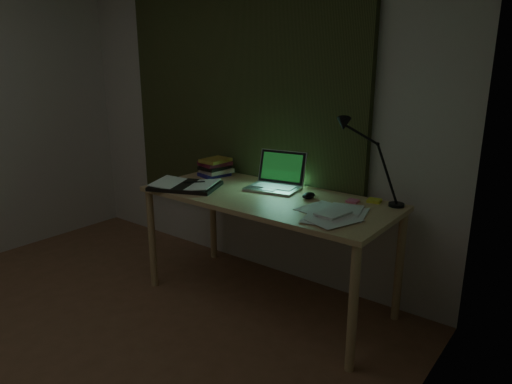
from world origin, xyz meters
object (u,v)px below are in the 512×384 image
desk (267,250)px  laptop (273,172)px  loose_papers (327,211)px  open_textbook (185,185)px  book_stack (215,167)px  desk_lamp (400,165)px

desk → laptop: bearing=111.7°
desk → loose_papers: size_ratio=5.13×
open_textbook → loose_papers: open_textbook is taller
laptop → loose_papers: bearing=-32.2°
book_stack → loose_papers: size_ratio=0.65×
open_textbook → book_stack: 0.40m
laptop → loose_papers: size_ratio=1.19×
desk → desk_lamp: size_ratio=3.30×
desk_lamp → open_textbook: bearing=-153.7°
desk → desk_lamp: 1.03m
open_textbook → book_stack: bearing=78.3°
loose_papers → book_stack: bearing=166.5°
book_stack → desk_lamp: bearing=3.9°
laptop → book_stack: 0.59m
laptop → book_stack: laptop is taller
open_textbook → desk_lamp: size_ratio=0.88×
open_textbook → desk_lamp: bearing=-2.6°
book_stack → desk_lamp: (1.40, 0.10, 0.18)m
open_textbook → desk_lamp: desk_lamp is taller
desk_lamp → book_stack: bearing=-169.7°
desk → open_textbook: bearing=-161.7°
laptop → book_stack: size_ratio=1.84×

